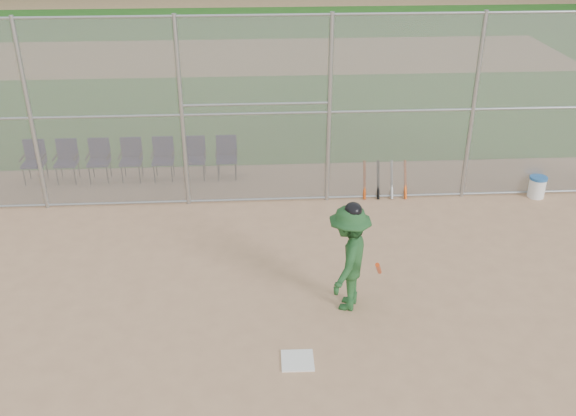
{
  "coord_description": "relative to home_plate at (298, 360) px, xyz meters",
  "views": [
    {
      "loc": [
        -0.61,
        -7.5,
        6.23
      ],
      "look_at": [
        0.0,
        2.5,
        1.1
      ],
      "focal_mm": 40.0,
      "sensor_mm": 36.0,
      "label": 1
    }
  ],
  "objects": [
    {
      "name": "home_plate",
      "position": [
        0.0,
        0.0,
        0.0
      ],
      "size": [
        0.48,
        0.48,
        0.02
      ],
      "primitive_type": "cube",
      "rotation": [
        0.0,
        0.0,
        -0.02
      ],
      "color": "white",
      "rests_on": "ground"
    },
    {
      "name": "chair_1",
      "position": [
        -4.83,
        6.58,
        0.47
      ],
      "size": [
        0.54,
        0.52,
        0.96
      ],
      "primitive_type": null,
      "color": "#10123E",
      "rests_on": "ground"
    },
    {
      "name": "chair_3",
      "position": [
        -3.37,
        6.58,
        0.47
      ],
      "size": [
        0.54,
        0.52,
        0.96
      ],
      "primitive_type": null,
      "color": "#10123E",
      "rests_on": "ground"
    },
    {
      "name": "grass_strip",
      "position": [
        0.03,
        18.24,
        -0.0
      ],
      "size": [
        100.0,
        100.0,
        0.0
      ],
      "primitive_type": "plane",
      "color": "#245B1B",
      "rests_on": "ground"
    },
    {
      "name": "chair_6",
      "position": [
        -1.17,
        6.58,
        0.47
      ],
      "size": [
        0.54,
        0.52,
        0.96
      ],
      "primitive_type": null,
      "color": "#10123E",
      "rests_on": "ground"
    },
    {
      "name": "water_cooler",
      "position": [
        5.65,
        5.11,
        0.23
      ],
      "size": [
        0.38,
        0.38,
        0.48
      ],
      "color": "white",
      "rests_on": "ground"
    },
    {
      "name": "backstop_fence",
      "position": [
        0.03,
        5.24,
        2.06
      ],
      "size": [
        16.09,
        0.09,
        4.0
      ],
      "color": "gray",
      "rests_on": "ground"
    },
    {
      "name": "chair_5",
      "position": [
        -1.9,
        6.58,
        0.47
      ],
      "size": [
        0.54,
        0.52,
        0.96
      ],
      "primitive_type": null,
      "color": "#10123E",
      "rests_on": "ground"
    },
    {
      "name": "chair_0",
      "position": [
        -5.57,
        6.58,
        0.47
      ],
      "size": [
        0.54,
        0.52,
        0.96
      ],
      "primitive_type": null,
      "color": "#10123E",
      "rests_on": "ground"
    },
    {
      "name": "ground",
      "position": [
        0.03,
        0.24,
        -0.01
      ],
      "size": [
        100.0,
        100.0,
        0.0
      ],
      "primitive_type": "plane",
      "color": "tan",
      "rests_on": "ground"
    },
    {
      "name": "dirt_patch_far",
      "position": [
        0.03,
        18.24,
        -0.0
      ],
      "size": [
        24.0,
        24.0,
        0.0
      ],
      "primitive_type": "plane",
      "color": "tan",
      "rests_on": "ground"
    },
    {
      "name": "chair_4",
      "position": [
        -2.63,
        6.58,
        0.47
      ],
      "size": [
        0.54,
        0.52,
        0.96
      ],
      "primitive_type": null,
      "color": "#10123E",
      "rests_on": "ground"
    },
    {
      "name": "spare_bats",
      "position": [
        2.31,
        5.32,
        0.4
      ],
      "size": [
        0.96,
        0.41,
        0.83
      ],
      "color": "#D84C14",
      "rests_on": "ground"
    },
    {
      "name": "batter_at_plate",
      "position": [
        0.9,
        1.33,
        0.9
      ],
      "size": [
        1.07,
        1.41,
        1.89
      ],
      "color": "#1F4E24",
      "rests_on": "ground"
    },
    {
      "name": "chair_2",
      "position": [
        -4.1,
        6.58,
        0.47
      ],
      "size": [
        0.54,
        0.52,
        0.96
      ],
      "primitive_type": null,
      "color": "#10123E",
      "rests_on": "ground"
    }
  ]
}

